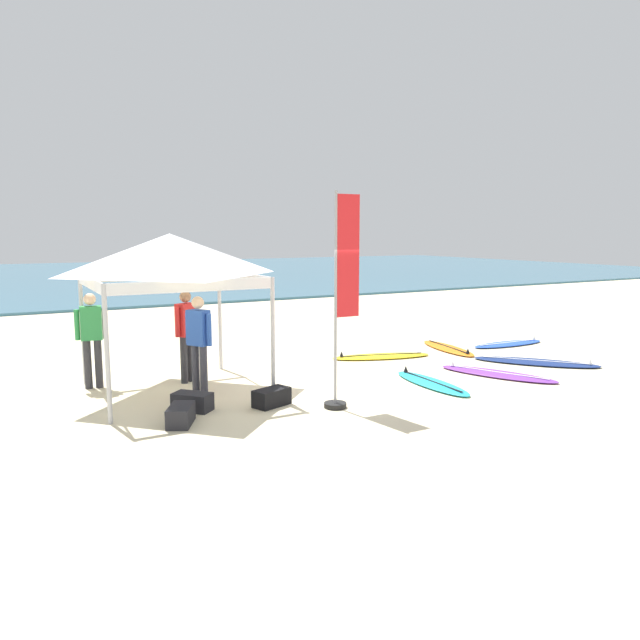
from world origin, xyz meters
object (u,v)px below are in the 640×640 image
Objects in this scene: gear_bag_near_tent at (272,397)px; gear_bag_on_sand at (192,402)px; banner_flag at (342,309)px; surfboard_orange at (448,348)px; surfboard_cyan at (431,383)px; surfboard_navy at (536,362)px; surfboard_blue at (509,344)px; surfboard_yellow at (381,356)px; gear_bag_by_pole at (181,415)px; person_red at (186,330)px; person_green at (92,334)px; person_blue at (199,339)px; canopy_tent at (170,255)px; surfboard_purple at (497,374)px.

gear_bag_near_tent is 1.25m from gear_bag_on_sand.
banner_flag is 5.67× the size of gear_bag_near_tent.
surfboard_orange is at bearing 15.57° from gear_bag_on_sand.
surfboard_navy is (3.12, 0.34, -0.00)m from surfboard_cyan.
surfboard_orange is 0.63× the size of banner_flag.
banner_flag is (-6.36, -2.56, 1.54)m from surfboard_blue.
surfboard_cyan and surfboard_yellow have the same top height.
gear_bag_by_pole reaches higher than surfboard_navy.
surfboard_blue is at bearing -1.28° from person_red.
gear_bag_on_sand reaches higher than surfboard_orange.
surfboard_blue is 2.12m from surfboard_navy.
gear_bag_by_pole is at bearing -177.07° from surfboard_navy.
person_green is 2.85× the size of gear_bag_near_tent.
person_green is (-5.46, 2.73, 0.95)m from surfboard_cyan.
person_green is at bearing 164.42° from surfboard_navy.
person_red reaches higher than surfboard_cyan.
surfboard_cyan is at bearing -152.76° from surfboard_blue.
surfboard_yellow is 1.36× the size of person_blue.
canopy_tent is 1.61× the size of person_blue.
surfboard_yellow and surfboard_orange have the same top height.
person_green is 4.59m from banner_flag.
gear_bag_on_sand is (0.35, 0.60, 0.00)m from gear_bag_by_pole.
surfboard_blue is 1.25× the size of person_green.
surfboard_cyan is at bearing 178.02° from surfboard_purple.
surfboard_cyan is 0.61× the size of banner_flag.
person_blue is at bearing -170.16° from surfboard_orange.
gear_bag_by_pole is (-8.87, -2.22, 0.10)m from surfboard_blue.
surfboard_purple and surfboard_navy have the same top height.
surfboard_orange is 7.58m from gear_bag_by_pole.
surfboard_cyan is (4.25, -1.79, -2.35)m from canopy_tent.
surfboard_cyan is 1.20× the size of person_green.
surfboard_navy is at bearing 7.97° from banner_flag.
canopy_tent is at bearing -177.45° from surfboard_blue.
surfboard_navy is 7.33m from person_red.
banner_flag reaches higher than surfboard_cyan.
surfboard_yellow is 1.94m from surfboard_orange.
surfboard_blue is 0.89× the size of surfboard_navy.
surfboard_purple is 2.65m from surfboard_orange.
gear_bag_near_tent is at bearing -54.95° from canopy_tent.
surfboard_purple is 6.26m from gear_bag_by_pole.
gear_bag_on_sand is at bearing 174.28° from surfboard_purple.
person_green is at bearing 136.52° from banner_flag.
surfboard_orange is 6.05m from gear_bag_near_tent.
person_green is (-1.20, 0.94, -1.40)m from canopy_tent.
surfboard_yellow is at bearing 77.21° from surfboard_cyan.
surfboard_navy is (0.63, -2.09, -0.00)m from surfboard_orange.
gear_bag_by_pole reaches higher than surfboard_blue.
surfboard_navy is 7.20m from person_blue.
surfboard_purple is 0.70× the size of banner_flag.
gear_bag_near_tent is (2.34, -2.56, -0.85)m from person_green.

